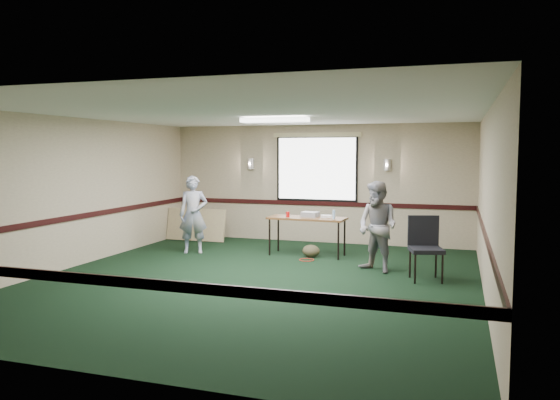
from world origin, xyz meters
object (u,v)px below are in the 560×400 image
(folding_table, at_px, (307,220))
(person_right, at_px, (378,227))
(projector, at_px, (310,214))
(conference_chair, at_px, (425,243))
(person_left, at_px, (193,214))

(folding_table, relative_size, person_right, 1.00)
(projector, xyz_separation_m, conference_chair, (2.32, -1.44, -0.22))
(folding_table, bearing_deg, projector, 44.81)
(projector, xyz_separation_m, person_left, (-2.36, -0.49, -0.03))
(conference_chair, xyz_separation_m, person_left, (-4.68, 0.95, 0.19))
(person_left, distance_m, person_right, 3.92)
(person_left, bearing_deg, projector, -10.85)
(conference_chair, bearing_deg, projector, 132.50)
(conference_chair, height_order, person_right, person_right)
(person_right, bearing_deg, projector, 174.20)
(folding_table, distance_m, conference_chair, 2.76)
(folding_table, height_order, person_left, person_left)
(person_left, height_order, person_right, person_left)
(conference_chair, height_order, person_left, person_left)
(projector, relative_size, person_right, 0.20)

